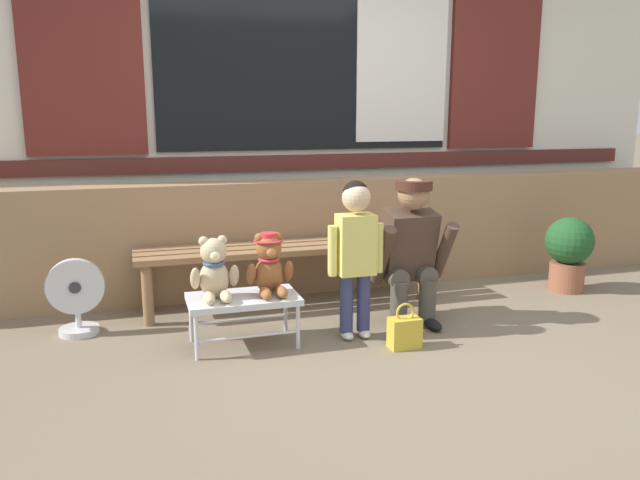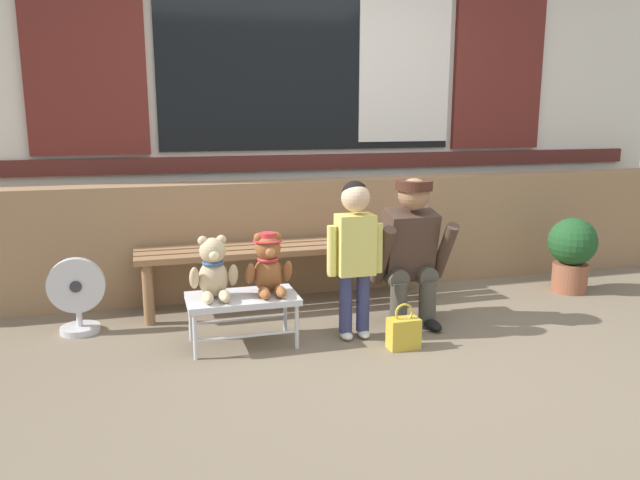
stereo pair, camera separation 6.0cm
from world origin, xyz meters
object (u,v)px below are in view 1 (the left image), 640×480
at_px(handbag_on_ground, 405,332).
at_px(potted_plant, 569,250).
at_px(adult_crouching, 410,250).
at_px(floor_fan, 76,297).
at_px(wooden_bench_long, 289,254).
at_px(small_display_bench, 243,302).
at_px(child_standing, 356,242).
at_px(teddy_bear_plain, 214,271).
at_px(teddy_bear_with_hat, 269,265).

height_order(handbag_on_ground, potted_plant, potted_plant).
height_order(adult_crouching, floor_fan, adult_crouching).
distance_m(wooden_bench_long, small_display_bench, 0.80).
distance_m(small_display_bench, child_standing, 0.75).
height_order(small_display_bench, teddy_bear_plain, teddy_bear_plain).
xyz_separation_m(teddy_bear_with_hat, handbag_on_ground, (0.73, -0.32, -0.38)).
xyz_separation_m(adult_crouching, floor_fan, (-2.05, 0.39, -0.24)).
distance_m(wooden_bench_long, adult_crouching, 0.88).
relative_size(small_display_bench, adult_crouching, 0.67).
bearing_deg(floor_fan, wooden_bench_long, 7.65).
relative_size(adult_crouching, handbag_on_ground, 3.49).
distance_m(teddy_bear_plain, teddy_bear_with_hat, 0.32).
height_order(small_display_bench, adult_crouching, adult_crouching).
relative_size(teddy_bear_with_hat, handbag_on_ground, 1.34).
relative_size(wooden_bench_long, teddy_bear_plain, 5.78).
relative_size(handbag_on_ground, floor_fan, 0.57).
bearing_deg(small_display_bench, handbag_on_ground, -19.76).
xyz_separation_m(wooden_bench_long, adult_crouching, (0.66, -0.57, 0.11)).
height_order(teddy_bear_with_hat, potted_plant, teddy_bear_with_hat).
distance_m(wooden_bench_long, teddy_bear_plain, 0.90).
distance_m(small_display_bench, adult_crouching, 1.12).
bearing_deg(handbag_on_ground, wooden_bench_long, 114.24).
relative_size(teddy_bear_plain, floor_fan, 0.76).
distance_m(wooden_bench_long, child_standing, 0.80).
relative_size(handbag_on_ground, potted_plant, 0.48).
height_order(child_standing, potted_plant, child_standing).
bearing_deg(adult_crouching, small_display_bench, -175.54).
distance_m(adult_crouching, potted_plant, 1.52).
bearing_deg(floor_fan, teddy_bear_plain, -31.01).
bearing_deg(child_standing, potted_plant, 13.86).
relative_size(potted_plant, floor_fan, 1.19).
distance_m(teddy_bear_with_hat, child_standing, 0.53).
bearing_deg(wooden_bench_long, handbag_on_ground, -65.76).
xyz_separation_m(child_standing, adult_crouching, (0.43, 0.16, -0.11)).
height_order(teddy_bear_plain, teddy_bear_with_hat, same).
bearing_deg(teddy_bear_plain, wooden_bench_long, 47.45).
bearing_deg(adult_crouching, teddy_bear_with_hat, -174.92).
distance_m(teddy_bear_plain, handbag_on_ground, 1.15).
xyz_separation_m(teddy_bear_plain, adult_crouching, (1.26, 0.08, 0.02)).
distance_m(adult_crouching, floor_fan, 2.10).
height_order(wooden_bench_long, handbag_on_ground, wooden_bench_long).
distance_m(child_standing, potted_plant, 1.98).
distance_m(teddy_bear_with_hat, floor_fan, 1.22).
relative_size(teddy_bear_plain, potted_plant, 0.64).
bearing_deg(small_display_bench, teddy_bear_with_hat, 0.77).
bearing_deg(small_display_bench, teddy_bear_plain, 179.49).
height_order(wooden_bench_long, floor_fan, floor_fan).
distance_m(teddy_bear_plain, floor_fan, 0.94).
bearing_deg(potted_plant, adult_crouching, -168.00).
bearing_deg(adult_crouching, handbag_on_ground, -118.01).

